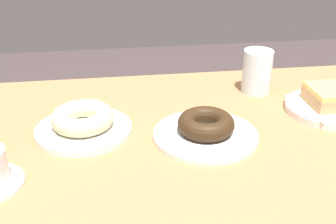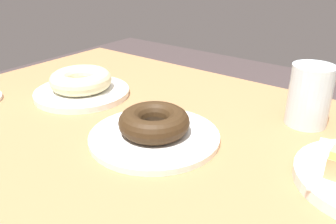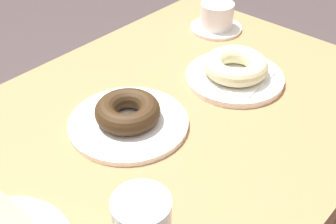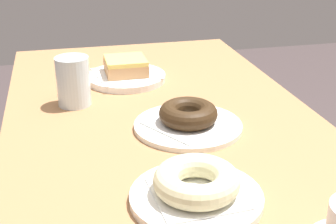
% 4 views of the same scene
% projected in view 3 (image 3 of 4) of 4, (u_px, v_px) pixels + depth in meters
% --- Properties ---
extents(table, '(1.18, 0.65, 0.78)m').
position_uv_depth(table, '(122.00, 188.00, 0.81)').
color(table, '#9B6C44').
rests_on(table, ground_plane).
extents(plate_chocolate_ring, '(0.22, 0.22, 0.01)m').
position_uv_depth(plate_chocolate_ring, '(128.00, 123.00, 0.80)').
color(plate_chocolate_ring, white).
rests_on(plate_chocolate_ring, table).
extents(napkin_chocolate_ring, '(0.19, 0.19, 0.00)m').
position_uv_depth(napkin_chocolate_ring, '(128.00, 120.00, 0.80)').
color(napkin_chocolate_ring, white).
rests_on(napkin_chocolate_ring, plate_chocolate_ring).
extents(donut_chocolate_ring, '(0.12, 0.12, 0.04)m').
position_uv_depth(donut_chocolate_ring, '(128.00, 111.00, 0.78)').
color(donut_chocolate_ring, '#322110').
rests_on(donut_chocolate_ring, napkin_chocolate_ring).
extents(plate_sugar_ring, '(0.20, 0.20, 0.01)m').
position_uv_depth(plate_sugar_ring, '(234.00, 77.00, 0.92)').
color(plate_sugar_ring, white).
rests_on(plate_sugar_ring, table).
extents(napkin_sugar_ring, '(0.14, 0.14, 0.00)m').
position_uv_depth(napkin_sugar_ring, '(235.00, 74.00, 0.91)').
color(napkin_sugar_ring, white).
rests_on(napkin_sugar_ring, plate_sugar_ring).
extents(donut_sugar_ring, '(0.13, 0.13, 0.04)m').
position_uv_depth(donut_sugar_ring, '(236.00, 66.00, 0.90)').
color(donut_sugar_ring, beige).
rests_on(donut_sugar_ring, napkin_sugar_ring).
extents(coffee_cup, '(0.13, 0.13, 0.07)m').
position_uv_depth(coffee_cup, '(217.00, 18.00, 1.08)').
color(coffee_cup, silver).
rests_on(coffee_cup, table).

